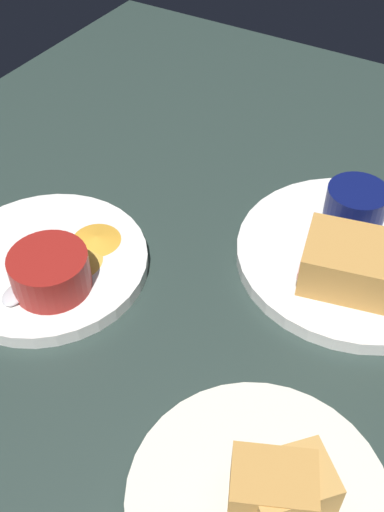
{
  "coord_description": "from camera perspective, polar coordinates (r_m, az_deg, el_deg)",
  "views": [
    {
      "loc": [
        -15.7,
        40.23,
        47.47
      ],
      "look_at": [
        7.24,
        1.69,
        3.0
      ],
      "focal_mm": 42.72,
      "sensor_mm": 36.0,
      "label": 1
    }
  ],
  "objects": [
    {
      "name": "sandwich_half_near",
      "position": [
        0.63,
        16.24,
        -0.99
      ],
      "size": [
        14.5,
        10.36,
        4.8
      ],
      "color": "#C68C42",
      "rests_on": "plate_sandwich_main"
    },
    {
      "name": "spoon_by_dark_ramekin",
      "position": [
        0.69,
        16.74,
        0.93
      ],
      "size": [
        7.95,
        8.1,
        0.8
      ],
      "color": "silver",
      "rests_on": "plate_sandwich_main"
    },
    {
      "name": "spoon_by_gravy_ramekin",
      "position": [
        0.64,
        -15.64,
        -2.7
      ],
      "size": [
        3.19,
        9.96,
        0.8
      ],
      "color": "silver",
      "rests_on": "plate_chips_companion"
    },
    {
      "name": "bread_basket_rear",
      "position": [
        0.5,
        6.5,
        -21.97
      ],
      "size": [
        20.03,
        20.03,
        7.85
      ],
      "color": "silver",
      "rests_on": "ground_plane"
    },
    {
      "name": "plate_sandwich_main",
      "position": [
        0.69,
        14.88,
        0.04
      ],
      "size": [
        25.53,
        25.53,
        1.6
      ],
      "primitive_type": "cylinder",
      "color": "white",
      "rests_on": "ground_plane"
    },
    {
      "name": "ramekin_dark_sauce",
      "position": [
        0.71,
        15.13,
        4.88
      ],
      "size": [
        6.89,
        6.89,
        3.75
      ],
      "color": "#0C144C",
      "rests_on": "plate_sandwich_main"
    },
    {
      "name": "plantain_chip_scatter",
      "position": [
        0.67,
        -10.9,
        0.75
      ],
      "size": [
        10.84,
        10.8,
        0.6
      ],
      "color": "gold",
      "rests_on": "plate_chips_companion"
    },
    {
      "name": "plate_chips_companion",
      "position": [
        0.67,
        -13.38,
        -0.64
      ],
      "size": [
        21.66,
        21.66,
        1.6
      ],
      "primitive_type": "cylinder",
      "color": "white",
      "rests_on": "ground_plane"
    },
    {
      "name": "ramekin_light_gravy",
      "position": [
        0.62,
        -13.17,
        -1.33
      ],
      "size": [
        7.98,
        7.98,
        4.08
      ],
      "color": "maroon",
      "rests_on": "plate_chips_companion"
    },
    {
      "name": "ground_plane",
      "position": [
        0.65,
        6.24,
        -4.2
      ],
      "size": [
        110.0,
        110.0,
        3.0
      ],
      "primitive_type": "cube",
      "color": "#283833"
    }
  ]
}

